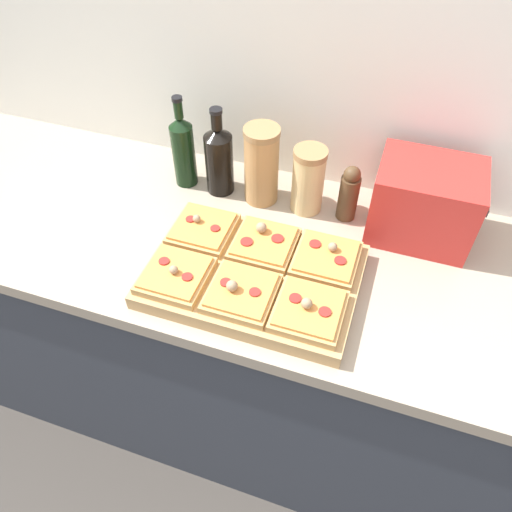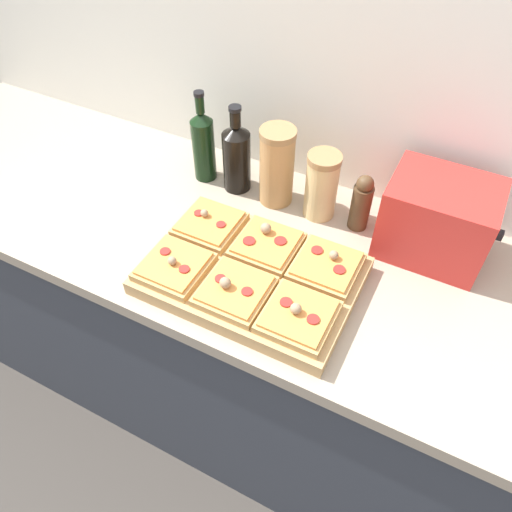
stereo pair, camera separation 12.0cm
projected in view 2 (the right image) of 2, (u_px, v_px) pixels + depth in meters
The scene contains 16 objects.
ground_plane at pixel (228, 487), 1.80m from camera, with size 12.00×12.00×0.00m, color #3D3833.
wall_back at pixel (336, 78), 1.30m from camera, with size 6.00×0.06×2.50m.
kitchen_counter at pixel (270, 347), 1.65m from camera, with size 2.63×0.67×0.94m.
cutting_board at pixel (250, 275), 1.22m from camera, with size 0.50×0.35×0.04m, color tan.
pizza_slice_back_left at pixel (210, 224), 1.29m from camera, with size 0.15×0.16×0.05m.
pizza_slice_back_center at pixel (266, 244), 1.24m from camera, with size 0.15×0.16×0.06m.
pizza_slice_back_right at pixel (326, 266), 1.19m from camera, with size 0.15×0.16×0.05m.
pizza_slice_front_left at pixel (174, 266), 1.19m from camera, with size 0.15×0.16×0.05m.
pizza_slice_front_center at pixel (233, 290), 1.14m from camera, with size 0.15×0.16×0.05m.
pizza_slice_front_right at pixel (298, 316), 1.09m from camera, with size 0.15×0.16×0.05m.
olive_oil_bottle at pixel (203, 144), 1.43m from camera, with size 0.07×0.07×0.28m.
wine_bottle at pixel (237, 156), 1.40m from camera, with size 0.08×0.08×0.26m.
grain_jar_tall at pixel (277, 166), 1.36m from camera, with size 0.10×0.10×0.23m.
grain_jar_short at pixel (322, 186), 1.33m from camera, with size 0.09×0.09×0.19m.
pepper_mill at pixel (361, 203), 1.31m from camera, with size 0.05×0.05×0.17m.
toaster_oven at pixel (437, 219), 1.23m from camera, with size 0.28×0.20×0.21m.
Camera 2 is at (0.37, -0.51, 1.88)m, focal length 35.00 mm.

